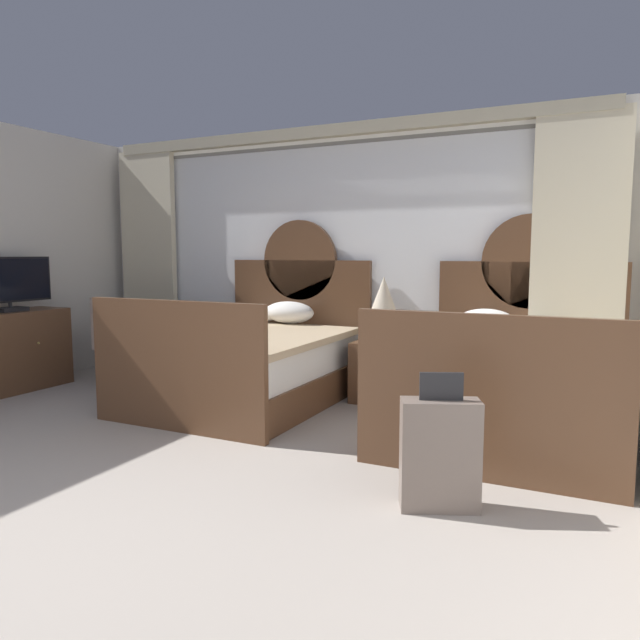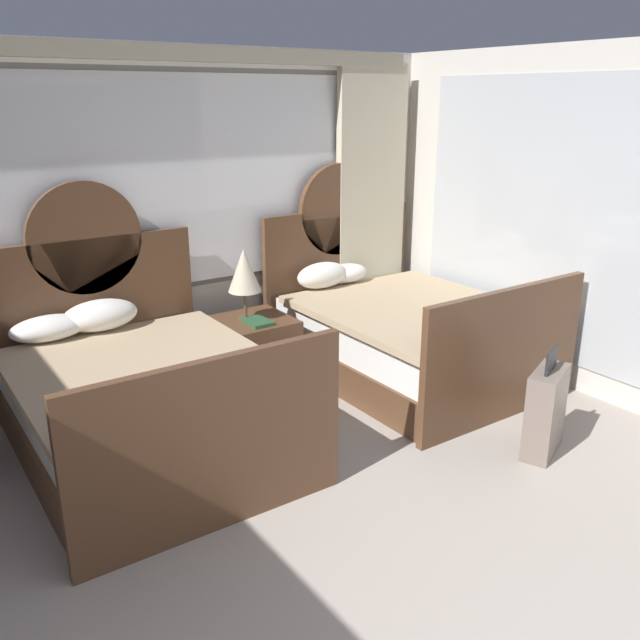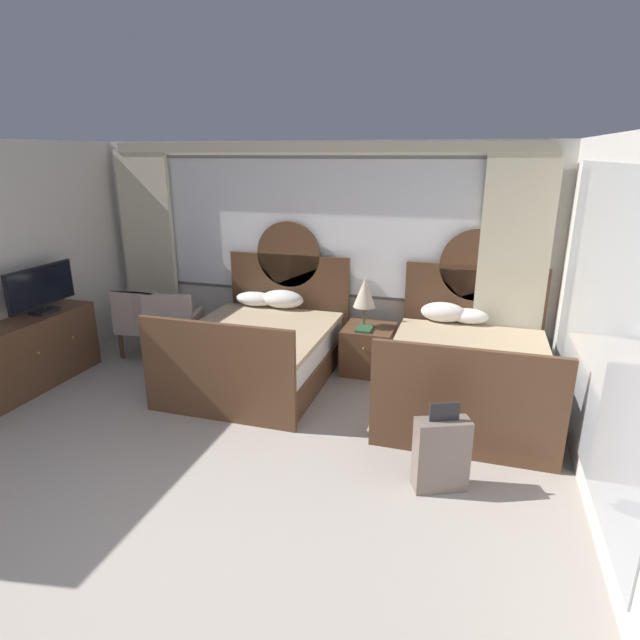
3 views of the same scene
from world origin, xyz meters
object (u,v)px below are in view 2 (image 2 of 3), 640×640
(bed_near_window, at_px, (143,398))
(table_lamp_on_nightstand, at_px, (244,271))
(bed_near_mirror, at_px, (404,333))
(suitcase_on_floor, at_px, (545,411))
(nightstand_between_beds, at_px, (255,351))
(book_on_nightstand, at_px, (257,322))

(bed_near_window, distance_m, table_lamp_on_nightstand, 1.38)
(table_lamp_on_nightstand, bearing_deg, bed_near_mirror, -24.86)
(suitcase_on_floor, bearing_deg, nightstand_between_beds, 115.54)
(bed_near_window, relative_size, bed_near_mirror, 1.00)
(bed_near_window, bearing_deg, table_lamp_on_nightstand, 27.05)
(bed_near_mirror, height_order, suitcase_on_floor, bed_near_mirror)
(nightstand_between_beds, xyz_separation_m, suitcase_on_floor, (1.03, -2.15, 0.02))
(nightstand_between_beds, relative_size, book_on_nightstand, 2.39)
(bed_near_window, distance_m, suitcase_on_floor, 2.71)
(nightstand_between_beds, height_order, book_on_nightstand, book_on_nightstand)
(bed_near_window, bearing_deg, book_on_nightstand, 21.06)
(bed_near_window, distance_m, bed_near_mirror, 2.34)
(book_on_nightstand, distance_m, suitcase_on_floor, 2.30)
(bed_near_window, relative_size, nightstand_between_beds, 3.43)
(bed_near_mirror, relative_size, nightstand_between_beds, 3.43)
(bed_near_mirror, height_order, book_on_nightstand, bed_near_mirror)
(table_lamp_on_nightstand, height_order, suitcase_on_floor, table_lamp_on_nightstand)
(nightstand_between_beds, relative_size, suitcase_on_floor, 0.83)
(bed_near_window, relative_size, table_lamp_on_nightstand, 3.55)
(table_lamp_on_nightstand, bearing_deg, bed_near_window, -152.95)
(bed_near_mirror, bearing_deg, table_lamp_on_nightstand, 155.14)
(bed_near_window, xyz_separation_m, nightstand_between_beds, (1.18, 0.56, -0.09))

